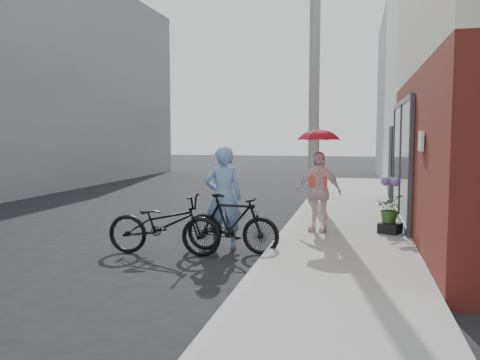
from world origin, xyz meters
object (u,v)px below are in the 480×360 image
(kimono_woman, at_px, (318,191))
(bike_right, at_px, (232,224))
(bike_left, at_px, (164,224))
(officer, at_px, (223,198))
(utility_pole, at_px, (314,75))
(planter, at_px, (390,228))

(kimono_woman, bearing_deg, bike_right, -112.16)
(bike_left, xyz_separation_m, bike_right, (1.02, 0.38, -0.01))
(officer, distance_m, kimono_woman, 1.98)
(utility_pole, height_order, bike_right, utility_pole)
(officer, relative_size, bike_right, 1.09)
(planter, bearing_deg, bike_left, -150.32)
(utility_pole, bearing_deg, bike_left, -106.50)
(utility_pole, distance_m, bike_left, 7.13)
(officer, bearing_deg, bike_right, 110.99)
(kimono_woman, bearing_deg, utility_pole, 112.42)
(bike_left, bearing_deg, planter, -63.15)
(bike_left, height_order, bike_right, bike_left)
(bike_right, distance_m, kimono_woman, 2.06)
(officer, height_order, kimono_woman, officer)
(officer, distance_m, planter, 3.19)
(bike_left, bearing_deg, officer, -54.58)
(kimono_woman, xyz_separation_m, planter, (1.31, 0.09, -0.65))
(utility_pole, bearing_deg, officer, -100.46)
(bike_right, bearing_deg, bike_left, 116.70)
(bike_right, bearing_deg, kimono_woman, -31.96)
(utility_pole, relative_size, bike_left, 3.77)
(utility_pole, relative_size, planter, 19.74)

